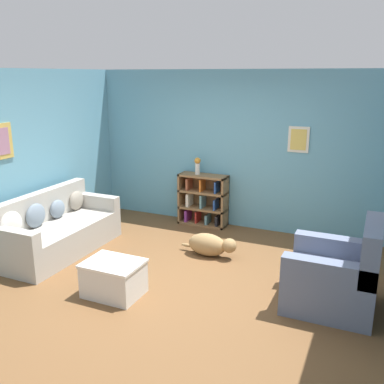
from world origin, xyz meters
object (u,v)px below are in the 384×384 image
(bookshelf, at_px, (203,200))
(coffee_table, at_px, (114,277))
(vase, at_px, (197,165))
(recliner_chair, at_px, (336,277))
(couch, at_px, (56,231))
(dog, at_px, (210,245))

(bookshelf, relative_size, coffee_table, 1.32)
(coffee_table, relative_size, vase, 2.31)
(bookshelf, xyz_separation_m, recliner_chair, (2.40, -1.93, -0.07))
(couch, bearing_deg, bookshelf, 52.85)
(recliner_chair, height_order, dog, recliner_chair)
(couch, relative_size, coffee_table, 2.86)
(coffee_table, distance_m, vase, 2.82)
(coffee_table, bearing_deg, bookshelf, 89.88)
(recliner_chair, relative_size, dog, 1.18)
(couch, relative_size, dog, 2.19)
(dog, height_order, vase, vase)
(couch, distance_m, coffee_table, 1.67)
(recliner_chair, bearing_deg, bookshelf, 141.18)
(recliner_chair, relative_size, vase, 3.57)
(couch, xyz_separation_m, vase, (1.40, 1.95, 0.72))
(couch, bearing_deg, recliner_chair, 0.63)
(bookshelf, distance_m, vase, 0.63)
(coffee_table, xyz_separation_m, dog, (0.62, 1.50, -0.05))
(bookshelf, bearing_deg, vase, -168.52)
(couch, relative_size, vase, 6.61)
(bookshelf, height_order, coffee_table, bookshelf)
(bookshelf, relative_size, recliner_chair, 0.86)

